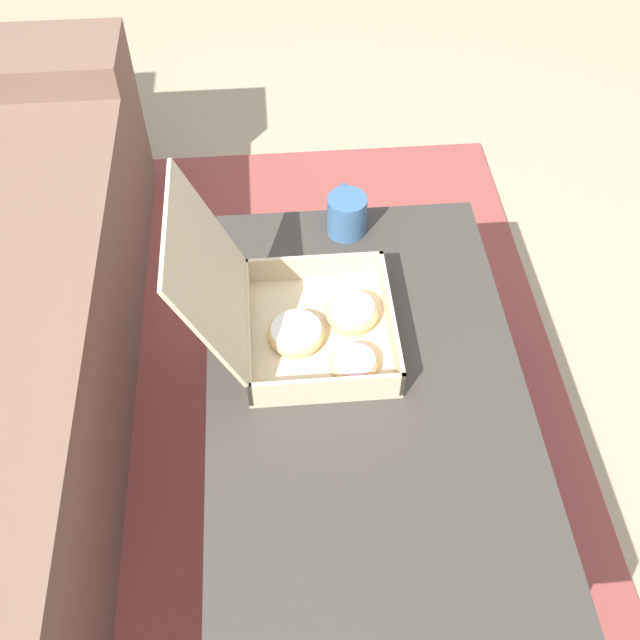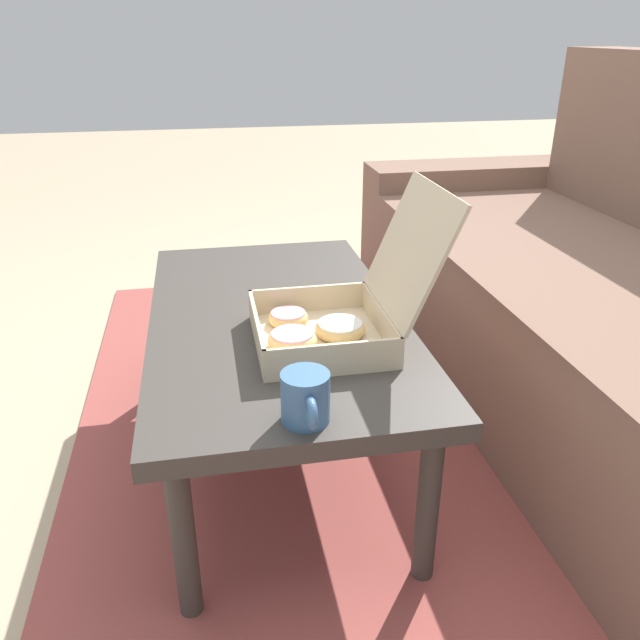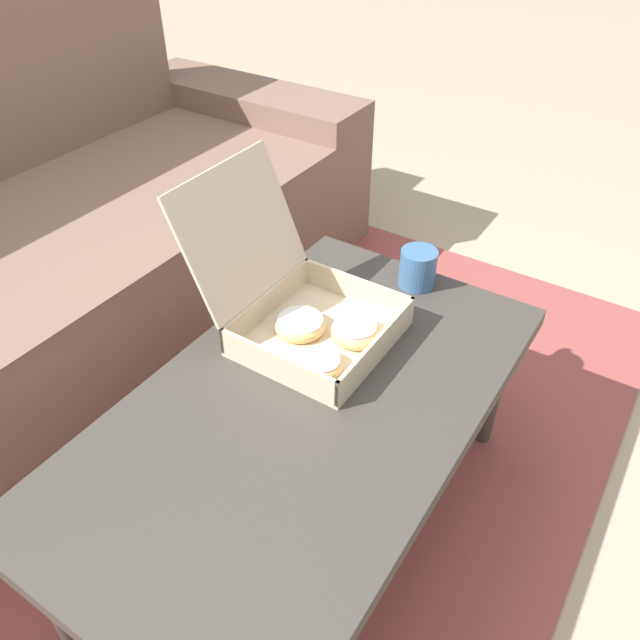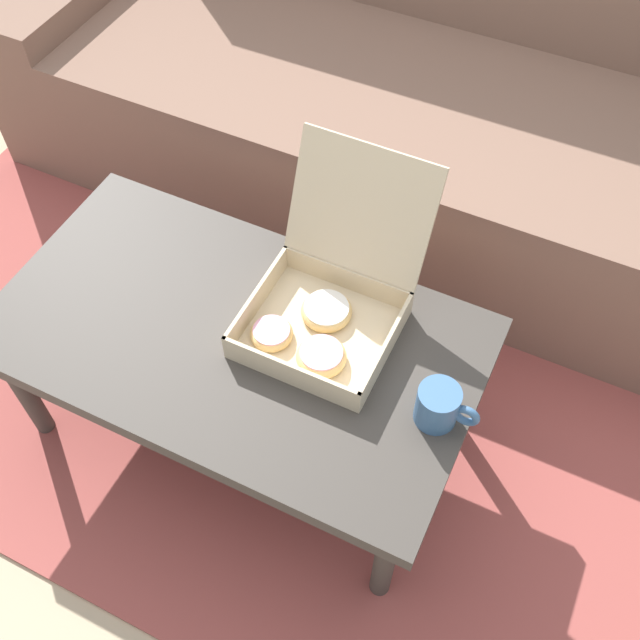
{
  "view_description": "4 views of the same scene",
  "coord_description": "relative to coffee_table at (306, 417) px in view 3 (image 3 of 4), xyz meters",
  "views": [
    {
      "loc": [
        -0.71,
        -0.01,
        1.52
      ],
      "look_at": [
        0.16,
        -0.08,
        0.45
      ],
      "focal_mm": 42.0,
      "sensor_mm": 36.0,
      "label": 1
    },
    {
      "loc": [
        1.32,
        -0.31,
        1.0
      ],
      "look_at": [
        0.16,
        -0.08,
        0.45
      ],
      "focal_mm": 35.0,
      "sensor_mm": 36.0,
      "label": 2
    },
    {
      "loc": [
        -0.66,
        -0.62,
        1.24
      ],
      "look_at": [
        0.16,
        -0.08,
        0.45
      ],
      "focal_mm": 35.0,
      "sensor_mm": 36.0,
      "label": 3
    },
    {
      "loc": [
        0.55,
        -0.89,
        1.68
      ],
      "look_at": [
        0.16,
        -0.08,
        0.45
      ],
      "focal_mm": 42.0,
      "sensor_mm": 36.0,
      "label": 4
    }
  ],
  "objects": [
    {
      "name": "pastry_box",
      "position": [
        0.16,
        0.11,
        0.1
      ],
      "size": [
        0.3,
        0.38,
        0.32
      ],
      "color": "beige",
      "rests_on": "coffee_table"
    },
    {
      "name": "ground_plane",
      "position": [
        0.0,
        0.16,
        -0.36
      ],
      "size": [
        12.0,
        12.0,
        0.0
      ],
      "primitive_type": "plane",
      "color": "tan"
    },
    {
      "name": "area_rug",
      "position": [
        0.0,
        0.46,
        -0.36
      ],
      "size": [
        2.44,
        1.98,
        0.01
      ],
      "primitive_type": "cube",
      "color": "#994742",
      "rests_on": "ground_plane"
    },
    {
      "name": "coffee_mug",
      "position": [
        0.45,
        -0.0,
        0.09
      ],
      "size": [
        0.12,
        0.08,
        0.09
      ],
      "color": "#3D6693",
      "rests_on": "coffee_table"
    },
    {
      "name": "coffee_table",
      "position": [
        0.0,
        0.0,
        0.0
      ],
      "size": [
        1.03,
        0.58,
        0.4
      ],
      "color": "#3D3833",
      "rests_on": "ground_plane"
    }
  ]
}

